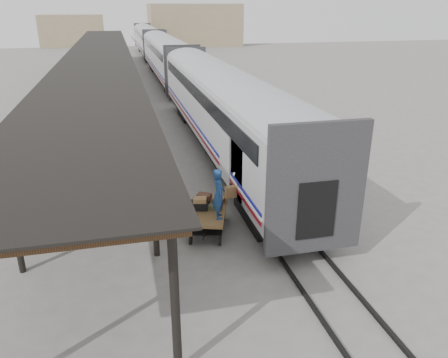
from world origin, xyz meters
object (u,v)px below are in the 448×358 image
baggage_cart (208,215)px  luggage_tug (107,109)px  porter (219,194)px  pedestrian (125,112)px

baggage_cart → luggage_tug: (-3.64, 18.81, -0.05)m
baggage_cart → porter: (0.25, -0.65, 1.09)m
porter → baggage_cart: bearing=27.0°
baggage_cart → porter: size_ratio=1.52×
luggage_tug → baggage_cart: bearing=-72.6°
baggage_cart → porter: porter is taller
luggage_tug → pedestrian: 3.04m
baggage_cart → luggage_tug: bearing=118.4°
baggage_cart → porter: 1.29m
pedestrian → porter: bearing=108.8°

